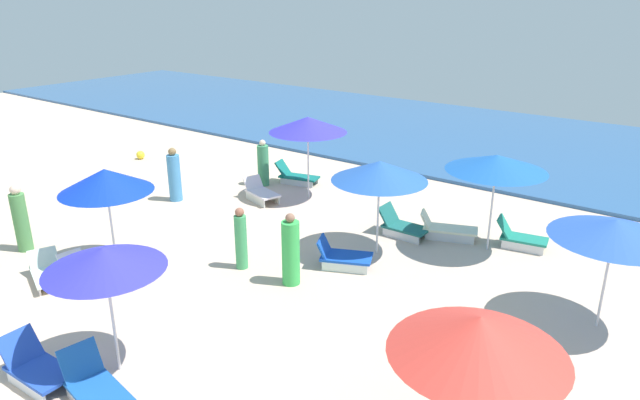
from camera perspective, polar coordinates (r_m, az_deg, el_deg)
ocean at (r=25.86m, az=16.98°, el=5.67°), size 60.00×12.75×0.12m
umbrella_0 at (r=11.74m, az=27.33°, el=-2.61°), size 2.32×2.32×2.22m
umbrella_1 at (r=17.41m, az=-1.21°, el=7.53°), size 2.39×2.39×2.57m
lounge_chair_1_0 at (r=19.29m, az=-2.40°, el=2.39°), size 1.55×0.88×0.74m
lounge_chair_1_1 at (r=17.76m, az=-5.92°, el=0.75°), size 1.41×0.94×0.67m
umbrella_2 at (r=9.80m, az=-20.72°, el=-5.50°), size 1.96×1.96×2.30m
lounge_chair_2_0 at (r=10.90m, az=-26.43°, el=-14.72°), size 1.36×0.70×0.76m
lounge_chair_2_1 at (r=10.09m, az=-21.49°, el=-17.01°), size 1.50×0.85×0.78m
umbrella_3 at (r=13.66m, az=-20.62°, el=1.84°), size 2.09×2.09×2.41m
lounge_chair_3_0 at (r=14.23m, az=-25.51°, el=-6.52°), size 1.47×1.05×0.58m
lounge_chair_3_1 at (r=13.78m, az=-22.69°, el=-6.87°), size 1.31×0.71×0.64m
umbrella_4 at (r=7.49m, az=15.56°, el=-12.89°), size 2.27×2.27×2.40m
umbrella_5 at (r=13.54m, az=5.96°, el=2.91°), size 2.30×2.30×2.38m
lounge_chair_5_0 at (r=15.31m, az=8.20°, el=-2.56°), size 1.32×0.66×0.76m
lounge_chair_5_1 at (r=13.48m, az=2.26°, el=-5.64°), size 1.41×1.12×0.70m
umbrella_6 at (r=14.29m, az=17.19°, el=3.55°), size 2.41×2.41×2.47m
lounge_chair_6_0 at (r=15.31m, az=19.31°, el=-3.54°), size 1.32×0.77×0.75m
lounge_chair_6_1 at (r=15.36m, az=12.50°, el=-2.84°), size 1.58×1.05×0.70m
beachgoer_0 at (r=15.94m, az=-27.67°, el=-1.79°), size 0.50×0.50×1.72m
beachgoer_1 at (r=19.08m, az=-5.69°, el=3.54°), size 0.48×0.48×1.56m
beachgoer_3 at (r=13.38m, az=-7.89°, el=-3.95°), size 0.39×0.39×1.50m
beachgoer_4 at (r=12.55m, az=-2.94°, el=-5.18°), size 0.46×0.46×1.67m
beachgoer_5 at (r=18.12m, az=-14.32°, el=2.30°), size 0.55×0.55×1.68m
beach_ball_0 at (r=23.24m, az=-17.47°, el=4.30°), size 0.32×0.32×0.32m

